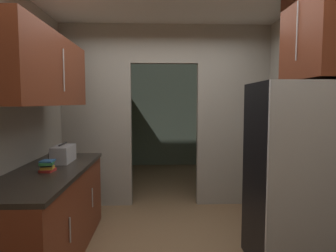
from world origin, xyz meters
The scene contains 8 objects.
kitchen_partition centered at (0.01, 1.59, 1.44)m, with size 3.08×0.12×2.68m.
adjoining_room_shell centered at (0.00, 3.51, 1.34)m, with size 3.08×2.89×2.68m.
refrigerator centered at (1.14, -0.13, 0.87)m, with size 0.75×0.72×1.73m.
lower_cabinet_run centered at (-1.20, 0.08, 0.44)m, with size 0.68×1.91×0.89m.
upper_cabinet_counterside centered at (-1.20, 0.08, 1.86)m, with size 0.36×1.72×0.67m.
upper_cabinet_fridgeside centered at (1.36, -0.03, 2.21)m, with size 0.36×0.82×0.90m.
boombox centered at (-1.17, 0.47, 0.98)m, with size 0.20×0.36×0.21m.
book_stack centered at (-1.18, 0.01, 0.94)m, with size 0.14×0.16×0.11m.
Camera 1 is at (-0.12, -2.74, 1.55)m, focal length 30.93 mm.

